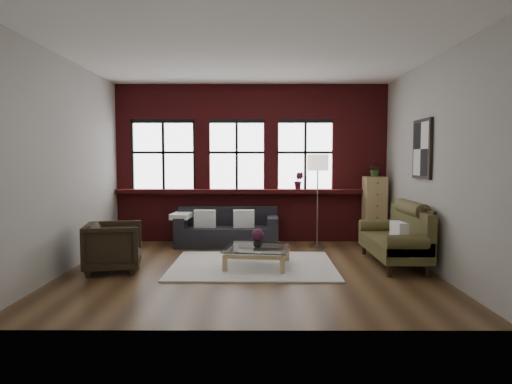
{
  "coord_description": "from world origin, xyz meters",
  "views": [
    {
      "loc": [
        0.13,
        -6.9,
        1.7
      ],
      "look_at": [
        0.1,
        0.6,
        1.15
      ],
      "focal_mm": 32.0,
      "sensor_mm": 36.0,
      "label": 1
    }
  ],
  "objects_px": {
    "dark_sofa": "(227,228)",
    "coffee_table": "(258,257)",
    "floor_lamp": "(317,197)",
    "armchair": "(113,247)",
    "drawer_chest": "(374,211)",
    "vintage_settee": "(393,234)",
    "vase": "(258,242)"
  },
  "relations": [
    {
      "from": "armchair",
      "to": "dark_sofa",
      "type": "bearing_deg",
      "value": -49.45
    },
    {
      "from": "vintage_settee",
      "to": "floor_lamp",
      "type": "height_order",
      "value": "floor_lamp"
    },
    {
      "from": "dark_sofa",
      "to": "coffee_table",
      "type": "distance_m",
      "value": 1.86
    },
    {
      "from": "vintage_settee",
      "to": "floor_lamp",
      "type": "xyz_separation_m",
      "value": [
        -1.03,
        1.39,
        0.48
      ]
    },
    {
      "from": "dark_sofa",
      "to": "coffee_table",
      "type": "xyz_separation_m",
      "value": [
        0.6,
        -1.75,
        -0.2
      ]
    },
    {
      "from": "armchair",
      "to": "coffee_table",
      "type": "bearing_deg",
      "value": -94.58
    },
    {
      "from": "drawer_chest",
      "to": "floor_lamp",
      "type": "height_order",
      "value": "floor_lamp"
    },
    {
      "from": "dark_sofa",
      "to": "floor_lamp",
      "type": "relative_size",
      "value": 1.02
    },
    {
      "from": "coffee_table",
      "to": "floor_lamp",
      "type": "relative_size",
      "value": 0.51
    },
    {
      "from": "dark_sofa",
      "to": "vase",
      "type": "relative_size",
      "value": 13.15
    },
    {
      "from": "dark_sofa",
      "to": "vintage_settee",
      "type": "bearing_deg",
      "value": -29.42
    },
    {
      "from": "armchair",
      "to": "coffee_table",
      "type": "relative_size",
      "value": 0.84
    },
    {
      "from": "dark_sofa",
      "to": "floor_lamp",
      "type": "distance_m",
      "value": 1.85
    },
    {
      "from": "vase",
      "to": "floor_lamp",
      "type": "distance_m",
      "value": 2.03
    },
    {
      "from": "vintage_settee",
      "to": "vase",
      "type": "xyz_separation_m",
      "value": [
        -2.17,
        -0.19,
        -0.09
      ]
    },
    {
      "from": "coffee_table",
      "to": "floor_lamp",
      "type": "xyz_separation_m",
      "value": [
        1.14,
        1.59,
        0.81
      ]
    },
    {
      "from": "coffee_table",
      "to": "armchair",
      "type": "bearing_deg",
      "value": -173.54
    },
    {
      "from": "coffee_table",
      "to": "drawer_chest",
      "type": "relative_size",
      "value": 0.72
    },
    {
      "from": "vintage_settee",
      "to": "vase",
      "type": "bearing_deg",
      "value": -174.9
    },
    {
      "from": "floor_lamp",
      "to": "dark_sofa",
      "type": "bearing_deg",
      "value": 174.44
    },
    {
      "from": "vintage_settee",
      "to": "armchair",
      "type": "relative_size",
      "value": 2.24
    },
    {
      "from": "drawer_chest",
      "to": "armchair",
      "type": "bearing_deg",
      "value": -154.04
    },
    {
      "from": "dark_sofa",
      "to": "coffee_table",
      "type": "relative_size",
      "value": 2.02
    },
    {
      "from": "coffee_table",
      "to": "vase",
      "type": "bearing_deg",
      "value": 90.0
    },
    {
      "from": "armchair",
      "to": "coffee_table",
      "type": "xyz_separation_m",
      "value": [
        2.18,
        0.25,
        -0.22
      ]
    },
    {
      "from": "armchair",
      "to": "vase",
      "type": "distance_m",
      "value": 2.2
    },
    {
      "from": "armchair",
      "to": "vase",
      "type": "height_order",
      "value": "armchair"
    },
    {
      "from": "armchair",
      "to": "vase",
      "type": "bearing_deg",
      "value": -94.58
    },
    {
      "from": "vintage_settee",
      "to": "vase",
      "type": "height_order",
      "value": "vintage_settee"
    },
    {
      "from": "dark_sofa",
      "to": "vintage_settee",
      "type": "distance_m",
      "value": 3.18
    },
    {
      "from": "dark_sofa",
      "to": "vase",
      "type": "xyz_separation_m",
      "value": [
        0.6,
        -1.75,
        0.04
      ]
    },
    {
      "from": "armchair",
      "to": "drawer_chest",
      "type": "bearing_deg",
      "value": -75.08
    }
  ]
}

